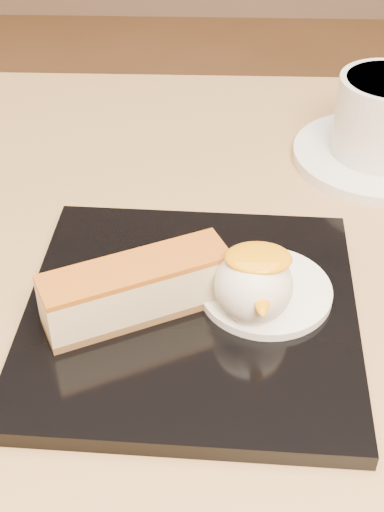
{
  "coord_description": "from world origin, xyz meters",
  "views": [
    {
      "loc": [
        0.01,
        -0.33,
        1.06
      ],
      "look_at": [
        -0.0,
        0.04,
        0.76
      ],
      "focal_mm": 50.0,
      "sensor_mm": 36.0,
      "label": 1
    }
  ],
  "objects_px": {
    "dessert_plate": "(191,314)",
    "ice_cream_scoop": "(253,285)",
    "table": "(191,475)",
    "saucer": "(377,156)",
    "cheesecake": "(136,289)"
  },
  "relations": [
    {
      "from": "dessert_plate",
      "to": "saucer",
      "type": "height_order",
      "value": "dessert_plate"
    },
    {
      "from": "cheesecake",
      "to": "ice_cream_scoop",
      "type": "bearing_deg",
      "value": -25.6
    },
    {
      "from": "table",
      "to": "cheesecake",
      "type": "bearing_deg",
      "value": 162.17
    },
    {
      "from": "cheesecake",
      "to": "table",
      "type": "bearing_deg",
      "value": -43.44
    },
    {
      "from": "cheesecake",
      "to": "saucer",
      "type": "xyz_separation_m",
      "value": [
        0.19,
        0.22,
        -0.03
      ]
    },
    {
      "from": "saucer",
      "to": "cheesecake",
      "type": "bearing_deg",
      "value": -132.03
    },
    {
      "from": "ice_cream_scoop",
      "to": "dessert_plate",
      "type": "bearing_deg",
      "value": 172.87
    },
    {
      "from": "ice_cream_scoop",
      "to": "saucer",
      "type": "bearing_deg",
      "value": 61.01
    },
    {
      "from": "table",
      "to": "ice_cream_scoop",
      "type": "bearing_deg",
      "value": 15.79
    },
    {
      "from": "saucer",
      "to": "ice_cream_scoop",
      "type": "bearing_deg",
      "value": -118.99
    },
    {
      "from": "dessert_plate",
      "to": "cheesecake",
      "type": "bearing_deg",
      "value": -171.87
    },
    {
      "from": "ice_cream_scoop",
      "to": "table",
      "type": "bearing_deg",
      "value": -164.21
    },
    {
      "from": "dessert_plate",
      "to": "ice_cream_scoop",
      "type": "relative_size",
      "value": 4.35
    },
    {
      "from": "table",
      "to": "dessert_plate",
      "type": "xyz_separation_m",
      "value": [
        -0.0,
        0.02,
        0.16
      ]
    },
    {
      "from": "dessert_plate",
      "to": "cheesecake",
      "type": "height_order",
      "value": "cheesecake"
    }
  ]
}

